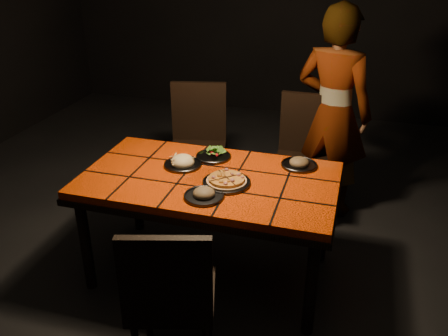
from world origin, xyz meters
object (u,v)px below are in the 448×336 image
(chair_near, at_px, (170,294))
(chair_far_left, at_px, (198,137))
(chair_far_right, at_px, (305,149))
(plate_pizza, at_px, (227,181))
(dining_table, at_px, (209,187))
(plate_pasta, at_px, (183,163))
(diner, at_px, (333,113))

(chair_near, xyz_separation_m, chair_far_left, (-0.50, 1.85, 0.05))
(chair_near, relative_size, chair_far_left, 0.92)
(chair_far_left, height_order, chair_far_right, chair_far_left)
(chair_far_left, height_order, plate_pizza, chair_far_left)
(dining_table, relative_size, chair_far_left, 1.57)
(chair_near, height_order, plate_pasta, chair_near)
(chair_near, bearing_deg, dining_table, -100.65)
(dining_table, xyz_separation_m, chair_near, (0.08, -0.87, -0.13))
(chair_far_left, distance_m, plate_pizza, 1.19)
(dining_table, relative_size, chair_near, 1.71)
(dining_table, bearing_deg, chair_far_right, 64.03)
(chair_far_left, bearing_deg, chair_near, -87.81)
(diner, height_order, plate_pizza, diner)
(plate_pasta, bearing_deg, diner, 49.42)
(plate_pasta, bearing_deg, plate_pizza, -25.22)
(chair_near, relative_size, plate_pasta, 3.79)
(chair_far_right, relative_size, diner, 0.59)
(dining_table, bearing_deg, chair_near, -84.79)
(diner, bearing_deg, chair_far_left, 25.60)
(chair_far_right, height_order, plate_pizza, chair_far_right)
(plate_pasta, bearing_deg, dining_table, -24.48)
(plate_pizza, bearing_deg, dining_table, 153.60)
(dining_table, relative_size, chair_far_right, 1.61)
(chair_far_right, bearing_deg, chair_near, -101.59)
(chair_near, distance_m, chair_far_right, 1.91)
(chair_far_left, bearing_deg, dining_table, -79.63)
(chair_near, xyz_separation_m, chair_far_right, (0.40, 1.86, 0.04))
(dining_table, height_order, chair_far_left, chair_far_left)
(chair_near, bearing_deg, plate_pasta, -88.98)
(diner, height_order, plate_pasta, diner)
(dining_table, distance_m, diner, 1.32)
(diner, bearing_deg, dining_table, 77.08)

